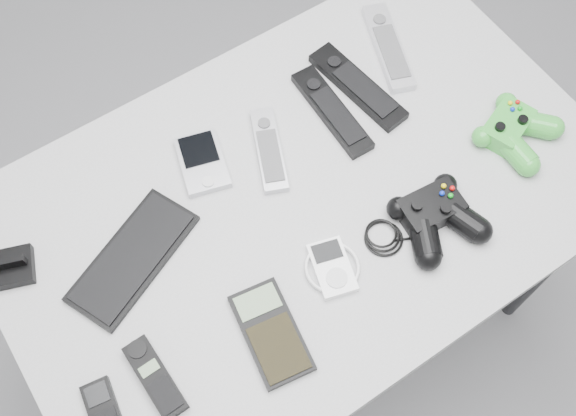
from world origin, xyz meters
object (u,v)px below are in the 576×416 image
mobile_phone (104,412)px  calculator (271,333)px  remote_black_b (358,86)px  controller_black (436,215)px  remote_silver_a (269,149)px  controller_green (514,129)px  mp3_player (332,267)px  remote_black_a (332,111)px  desk (303,211)px  remote_silver_b (388,47)px  cordless_handset (155,378)px  pda_keyboard (133,258)px  pda (202,162)px

mobile_phone → calculator: size_ratio=0.60×
remote_black_b → controller_black: size_ratio=0.88×
remote_silver_a → controller_green: controller_green is taller
mp3_player → controller_green: controller_green is taller
remote_black_a → mp3_player: remote_black_a is taller
desk → remote_silver_b: size_ratio=5.15×
controller_green → cordless_handset: bearing=162.0°
cordless_handset → controller_black: 0.55m
desk → remote_black_b: 0.27m
cordless_handset → controller_green: bearing=0.7°
remote_silver_a → remote_black_b: size_ratio=0.78×
mobile_phone → remote_silver_b: bearing=30.7°
calculator → pda_keyboard: bearing=126.5°
remote_silver_b → mobile_phone: (-0.81, -0.33, -0.00)m
remote_silver_b → remote_black_b: bearing=-137.1°
pda_keyboard → remote_silver_a: bearing=-14.6°
remote_black_a → calculator: remote_black_a is taller
pda_keyboard → controller_black: bearing=-49.7°
pda_keyboard → remote_silver_a: (0.32, 0.05, 0.00)m
pda_keyboard → pda: (0.20, 0.10, 0.00)m
remote_black_a → remote_silver_b: same height
pda_keyboard → pda: size_ratio=2.00×
pda_keyboard → pda: bearing=2.4°
cordless_handset → mp3_player: (0.35, -0.00, -0.00)m
desk → cordless_handset: cordless_handset is taller
remote_silver_b → controller_black: controller_black is taller
mp3_player → desk: bearing=90.7°
remote_black_b → remote_silver_b: size_ratio=1.05×
remote_silver_a → remote_black_a: remote_black_a is taller
remote_black_b → mobile_phone: size_ratio=2.24×
desk → mobile_phone: bearing=-163.1°
mobile_phone → controller_green: size_ratio=0.67×
remote_black_a → mobile_phone: bearing=-155.3°
remote_silver_a → mobile_phone: bearing=-128.1°
mp3_player → controller_black: size_ratio=0.40×
remote_silver_a → mobile_phone: (-0.48, -0.26, -0.00)m
remote_black_a → calculator: (-0.34, -0.30, -0.00)m
calculator → remote_black_b: bearing=47.0°
mp3_player → pda_keyboard: bearing=159.5°
pda → controller_green: (0.52, -0.27, 0.01)m
pda → calculator: (-0.07, -0.34, -0.00)m
pda_keyboard → cordless_handset: 0.22m
pda_keyboard → cordless_handset: size_ratio=1.81×
controller_green → remote_silver_b: bearing=83.0°
calculator → controller_black: controller_black is taller
mp3_player → calculator: bearing=-149.6°
remote_black_b → calculator: size_ratio=1.35×
pda → controller_green: size_ratio=0.81×
remote_silver_a → calculator: size_ratio=1.05×
desk → calculator: bearing=-136.1°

